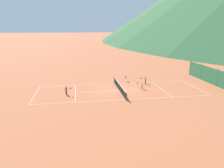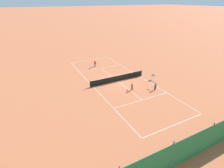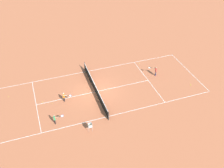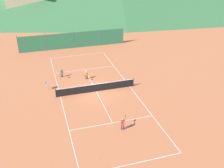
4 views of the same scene
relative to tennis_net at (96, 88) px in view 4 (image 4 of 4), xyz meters
The scene contains 15 objects.
ground_plane 0.50m from the tennis_net, ahead, with size 600.00×600.00×0.00m, color #B7603D.
court_line_markings 0.50m from the tennis_net, ahead, with size 8.25×23.85×0.01m.
tennis_net is the anchor object (origin of this frame).
windscreen_fence_far 15.52m from the tennis_net, 90.00° to the left, with size 17.28×0.08×2.90m.
player_far_baseline 5.92m from the tennis_net, 123.87° to the left, with size 0.38×0.96×1.12m.
player_near_baseline 7.61m from the tennis_net, 85.34° to the right, with size 0.74×0.89×1.20m.
player_near_service 3.48m from the tennis_net, 96.61° to the left, with size 0.63×0.86×1.09m.
tennis_ball_alley_left 10.84m from the tennis_net, 103.39° to the right, with size 0.07×0.07×0.07m, color #CCE033.
tennis_ball_near_corner 7.71m from the tennis_net, 62.54° to the right, with size 0.07×0.07×0.07m, color #CCE033.
tennis_ball_service_box 1.54m from the tennis_net, 92.64° to the right, with size 0.07×0.07×0.07m, color #CCE033.
tennis_ball_by_net_right 5.73m from the tennis_net, 88.18° to the left, with size 0.07×0.07×0.07m, color #CCE033.
tennis_ball_alley_right 4.85m from the tennis_net, 93.90° to the left, with size 0.07×0.07×0.07m, color #CCE033.
tennis_ball_far_corner 9.34m from the tennis_net, 75.99° to the left, with size 0.07×0.07×0.07m, color #CCE033.
tennis_ball_by_net_left 10.90m from the tennis_net, 102.56° to the right, with size 0.07×0.07×0.07m, color #CCE033.
ball_hopper 5.68m from the tennis_net, 158.83° to the left, with size 0.36×0.36×0.89m.
Camera 4 is at (-5.91, -25.71, 14.61)m, focal length 42.00 mm.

